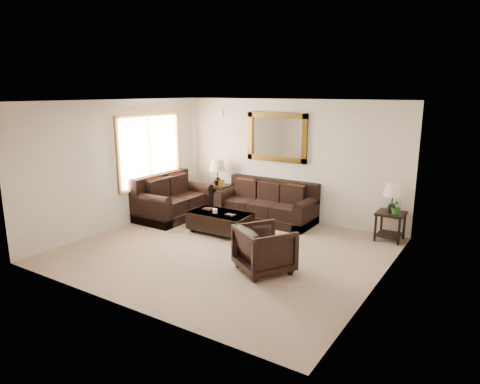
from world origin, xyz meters
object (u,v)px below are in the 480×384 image
Objects in this scene: sofa at (267,206)px; loveseat at (172,202)px; armchair at (265,247)px; end_table_left at (218,177)px; coffee_table at (220,220)px; end_table_right at (392,203)px.

loveseat is (-1.98, -0.97, 0.04)m from sofa.
armchair is at bearing -61.65° from sofa.
sofa is 1.75× the size of end_table_left.
loveseat reaches higher than coffee_table.
end_table_right is 1.37× the size of armchair.
end_table_left is 1.87m from coffee_table.
coffee_table is (-0.37, -1.32, -0.05)m from sofa.
armchair is (3.33, -1.53, 0.05)m from loveseat.
sofa is 1.53m from end_table_left.
end_table_right is (2.69, 0.14, 0.42)m from sofa.
end_table_left reaches higher than loveseat.
end_table_right reaches higher than armchair.
end_table_left is 1.11× the size of end_table_right.
armchair is (1.35, -2.50, 0.09)m from sofa.
armchair is at bearing -114.71° from loveseat.
end_table_left reaches higher than end_table_right.
sofa is at bearing -4.29° from end_table_left.
armchair reaches higher than coffee_table.
end_table_left is (0.54, 1.07, 0.46)m from loveseat.
end_table_right is 2.97m from armchair.
end_table_left reaches higher than sofa.
loveseat is 1.54× the size of end_table_right.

